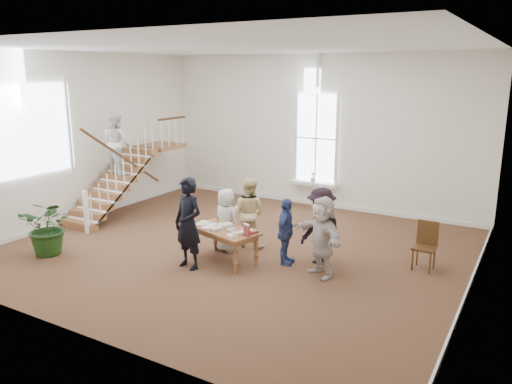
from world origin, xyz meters
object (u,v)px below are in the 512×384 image
Objects in this scene: person_yellow at (249,212)px; side_chair at (426,243)px; elderly_woman at (226,220)px; woman_cluster_a at (286,232)px; woman_cluster_c at (322,237)px; library_table at (225,233)px; police_officer at (188,223)px; floor_plant at (49,227)px; woman_cluster_b at (321,226)px.

person_yellow is 1.63× the size of side_chair.
woman_cluster_a is at bearing -170.36° from elderly_woman.
elderly_woman is at bearing -151.94° from woman_cluster_c.
woman_cluster_a is 2.89m from side_chair.
person_yellow is at bearing 109.14° from library_table.
police_officer is 3.31m from floor_plant.
library_table is at bearing 91.00° from person_yellow.
side_chair is at bearing 24.34° from floor_plant.
elderly_woman is 0.88× the size of woman_cluster_b.
library_table is 1.20× the size of woman_cluster_a.
woman_cluster_b is 1.28× the size of floor_plant.
police_officer is 1.17× the size of woman_cluster_b.
library_table is 1.04× the size of woman_cluster_b.
woman_cluster_a is at bearing -32.96° from woman_cluster_b.
side_chair is at bearing 39.12° from police_officer.
woman_cluster_c is (0.30, -0.65, -0.00)m from woman_cluster_b.
side_chair is at bearing -172.29° from person_yellow.
person_yellow is 1.14× the size of woman_cluster_a.
police_officer is 2.73m from woman_cluster_c.
woman_cluster_b is (1.78, 0.99, 0.17)m from library_table.
elderly_woman is at bearing -161.73° from side_chair.
woman_cluster_b reaches higher than woman_cluster_a.
side_chair is (2.01, 0.77, -0.26)m from woman_cluster_b.
elderly_woman reaches higher than floor_plant.
library_table is 1.34× the size of floor_plant.
person_yellow reaches higher than woman_cluster_a.
floor_plant is at bearing -127.15° from woman_cluster_c.
woman_cluster_c is 1.63× the size of side_chair.
woman_cluster_c is at bearing -137.65° from side_chair.
elderly_woman is 0.59m from person_yellow.
person_yellow is 3.91m from side_chair.
woman_cluster_b is at bearing 148.91° from woman_cluster_c.
woman_cluster_b is at bearing 174.54° from person_yellow.
library_table is at bearing 132.81° from elderly_woman.
person_yellow is 1.00× the size of woman_cluster_b.
side_chair is at bearing 73.86° from woman_cluster_c.
elderly_woman is at bearing 33.91° from floor_plant.
elderly_woman is at bearing -59.48° from woman_cluster_b.
floor_plant is (-3.15, -0.94, -0.32)m from police_officer.
police_officer reaches higher than floor_plant.
elderly_woman reaches higher than library_table.
library_table is 0.70m from elderly_woman.
police_officer is at bearing 16.55° from floor_plant.
floor_plant is (-3.61, -1.59, -0.01)m from library_table.
woman_cluster_b is 1.64× the size of side_chair.
elderly_woman is at bearing 79.70° from woman_cluster_a.
person_yellow is 1.36m from woman_cluster_a.
police_officer is 1.33× the size of elderly_woman.
side_chair is (4.15, 1.16, -0.16)m from elderly_woman.
elderly_woman is (-0.36, 0.60, 0.07)m from library_table.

